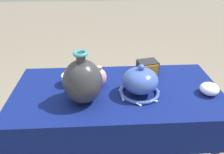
# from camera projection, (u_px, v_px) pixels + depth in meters

# --- Properties ---
(display_table) EXTENTS (1.28, 0.63, 0.80)m
(display_table) POSITION_uv_depth(u_px,v_px,m) (117.00, 103.00, 1.38)
(display_table) COLOR #38383D
(display_table) RESTS_ON ground_plane
(vase_tall_bulbous) EXTENTS (0.22, 0.22, 0.30)m
(vase_tall_bulbous) POSITION_uv_depth(u_px,v_px,m) (83.00, 81.00, 1.19)
(vase_tall_bulbous) COLOR #2D2D33
(vase_tall_bulbous) RESTS_ON display_table
(vase_dome_bell) EXTENTS (0.25, 0.26, 0.20)m
(vase_dome_bell) POSITION_uv_depth(u_px,v_px,m) (140.00, 82.00, 1.28)
(vase_dome_bell) COLOR #3851A8
(vase_dome_bell) RESTS_ON display_table
(mosaic_tile_box) EXTENTS (0.15, 0.13, 0.09)m
(mosaic_tile_box) POSITION_uv_depth(u_px,v_px,m) (147.00, 67.00, 1.51)
(mosaic_tile_box) COLOR #232328
(mosaic_tile_box) RESTS_ON display_table
(pot_squat_celadon) EXTENTS (0.11, 0.11, 0.07)m
(pot_squat_celadon) POSITION_uv_depth(u_px,v_px,m) (71.00, 79.00, 1.39)
(pot_squat_celadon) COLOR #A8CCB7
(pot_squat_celadon) RESTS_ON display_table
(jar_round_rose) EXTENTS (0.09, 0.09, 0.13)m
(jar_round_rose) POSITION_uv_depth(u_px,v_px,m) (99.00, 77.00, 1.37)
(jar_round_rose) COLOR #D19399
(jar_round_rose) RESTS_ON display_table
(bowl_shallow_porcelain) EXTENTS (0.11, 0.11, 0.07)m
(bowl_shallow_porcelain) POSITION_uv_depth(u_px,v_px,m) (209.00, 89.00, 1.30)
(bowl_shallow_porcelain) COLOR white
(bowl_shallow_porcelain) RESTS_ON display_table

